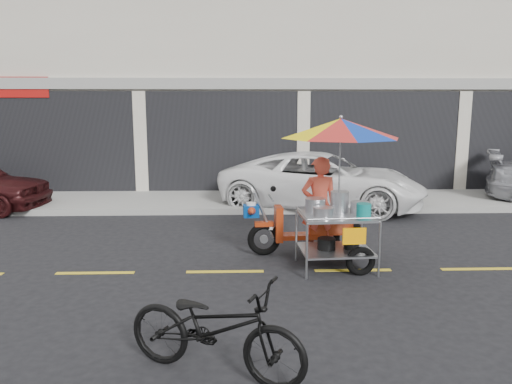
{
  "coord_description": "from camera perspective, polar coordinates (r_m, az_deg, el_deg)",
  "views": [
    {
      "loc": [
        -1.75,
        -7.41,
        2.59
      ],
      "look_at": [
        -1.5,
        0.6,
        1.15
      ],
      "focal_mm": 35.0,
      "sensor_mm": 36.0,
      "label": 1
    }
  ],
  "objects": [
    {
      "name": "ground",
      "position": [
        8.04,
        11.01,
        -8.8
      ],
      "size": [
        90.0,
        90.0,
        0.0
      ],
      "primitive_type": "plane",
      "color": "black"
    },
    {
      "name": "sidewalk",
      "position": [
        13.27,
        5.82,
        -0.8
      ],
      "size": [
        45.0,
        3.0,
        0.15
      ],
      "primitive_type": "cube",
      "color": "gray",
      "rests_on": "ground"
    },
    {
      "name": "shophouse_block",
      "position": [
        18.64,
        12.84,
        14.99
      ],
      "size": [
        36.0,
        8.11,
        10.4
      ],
      "color": "beige",
      "rests_on": "ground"
    },
    {
      "name": "centerline",
      "position": [
        8.04,
        11.02,
        -8.77
      ],
      "size": [
        42.0,
        0.1,
        0.01
      ],
      "primitive_type": "cube",
      "color": "gold",
      "rests_on": "ground"
    },
    {
      "name": "white_pickup",
      "position": [
        12.42,
        7.59,
        1.3
      ],
      "size": [
        5.45,
        3.76,
        1.38
      ],
      "primitive_type": "imported",
      "rotation": [
        0.0,
        0.0,
        1.25
      ],
      "color": "white",
      "rests_on": "ground"
    },
    {
      "name": "near_bicycle",
      "position": [
        4.91,
        -4.7,
        -15.2
      ],
      "size": [
        1.95,
        1.35,
        0.97
      ],
      "primitive_type": "imported",
      "rotation": [
        0.0,
        0.0,
        1.14
      ],
      "color": "black",
      "rests_on": "ground"
    },
    {
      "name": "food_vendor_rig",
      "position": [
        8.06,
        8.54,
        2.41
      ],
      "size": [
        2.47,
        1.95,
        2.41
      ],
      "rotation": [
        0.0,
        0.0,
        0.06
      ],
      "color": "black",
      "rests_on": "ground"
    }
  ]
}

